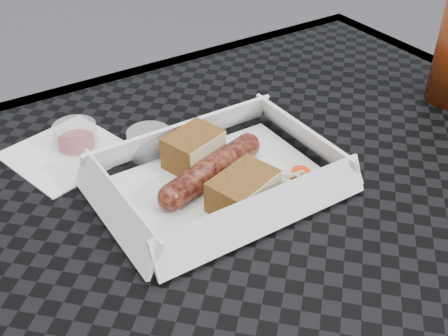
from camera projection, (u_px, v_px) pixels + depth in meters
name	position (u px, v px, depth m)	size (l,w,h in m)	color
patio_table	(307.00, 264.00, 0.61)	(0.80, 0.80, 0.74)	black
food_tray	(219.00, 185.00, 0.60)	(0.22, 0.15, 0.00)	white
bratwurst	(212.00, 170.00, 0.59)	(0.15, 0.06, 0.03)	maroon
bread_near	(193.00, 149.00, 0.62)	(0.06, 0.04, 0.04)	brown
bread_far	(243.00, 191.00, 0.56)	(0.07, 0.04, 0.03)	brown
veg_garnish	(299.00, 184.00, 0.59)	(0.03, 0.03, 0.00)	#FF3B0B
napkin	(67.00, 153.00, 0.65)	(0.12, 0.12, 0.00)	white
condiment_cup_sauce	(76.00, 136.00, 0.65)	(0.05, 0.05, 0.03)	maroon
condiment_cup_empty	(149.00, 143.00, 0.64)	(0.05, 0.05, 0.03)	silver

